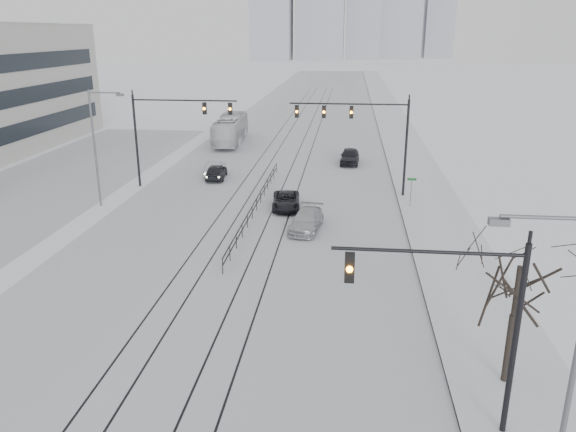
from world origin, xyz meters
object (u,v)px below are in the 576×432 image
Objects in this scene: bare_tree at (518,279)px; sedan_sb_inner at (216,171)px; box_truck at (231,130)px; traffic_mast_near at (467,313)px; sedan_sb_outer at (215,169)px; sedan_nb_right at (306,221)px; sedan_nb_front at (286,201)px; sedan_nb_far at (350,156)px.

bare_tree reaches higher than sedan_sb_inner.
box_truck reaches higher than sedan_sb_inner.
sedan_sb_outer is at bearing 115.66° from traffic_mast_near.
traffic_mast_near reaches higher than sedan_nb_right.
box_truck is (-9.74, 25.91, 1.05)m from sedan_nb_front.
sedan_nb_right is (9.43, -13.22, -0.03)m from sedan_sb_inner.
sedan_nb_front is at bearing 119.28° from sedan_nb_right.
bare_tree is at bearing 117.75° from sedan_sb_outer.
traffic_mast_near is at bearing 112.30° from sedan_sb_outer.
box_truck reaches higher than sedan_nb_far.
bare_tree is 0.51× the size of box_truck.
sedan_sb_outer is 16.52m from box_truck.
box_truck is at bearing 109.89° from traffic_mast_near.
traffic_mast_near is at bearing 106.87° from box_truck.
sedan_sb_outer is 0.92× the size of sedan_nb_far.
sedan_nb_right is 32.84m from box_truck.
bare_tree is at bearing 117.17° from sedan_sb_inner.
sedan_nb_far reaches higher than sedan_nb_front.
sedan_nb_right is (-6.66, 20.02, -3.89)m from traffic_mast_near.
box_truck is at bearing 105.08° from sedan_nb_front.
box_truck reaches higher than sedan_sb_outer.
traffic_mast_near reaches higher than box_truck.
sedan_nb_front is 27.70m from box_truck.
bare_tree is at bearing -68.72° from sedan_nb_front.
traffic_mast_near is 1.50× the size of sedan_nb_right.
sedan_nb_front is at bearing -104.00° from sedan_nb_far.
sedan_nb_far is at bearing -156.11° from sedan_sb_outer.
sedan_nb_far is (-3.75, 40.87, -3.77)m from traffic_mast_near.
sedan_sb_inner is 0.89× the size of sedan_nb_right.
traffic_mast_near is 26.53m from sedan_nb_front.
sedan_nb_right is at bearing -73.44° from sedan_nb_front.
sedan_nb_far is (-6.17, 37.86, -3.70)m from bare_tree.
traffic_mast_near is 21.46m from sedan_nb_right.
traffic_mast_near is 41.21m from sedan_nb_far.
sedan_sb_inner is 1.14m from sedan_sb_outer.
sedan_nb_far is at bearing -152.58° from sedan_sb_inner.
box_truck is at bearing 118.03° from sedan_nb_right.
sedan_nb_right is at bearing 118.06° from bare_tree.
sedan_nb_far is (12.73, 6.56, 0.09)m from sedan_sb_outer.
box_truck is (-2.25, 17.45, 0.96)m from sedan_sb_inner.
sedan_nb_front is at bearing 107.59° from box_truck.
sedan_nb_front is 0.37× the size of box_truck.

